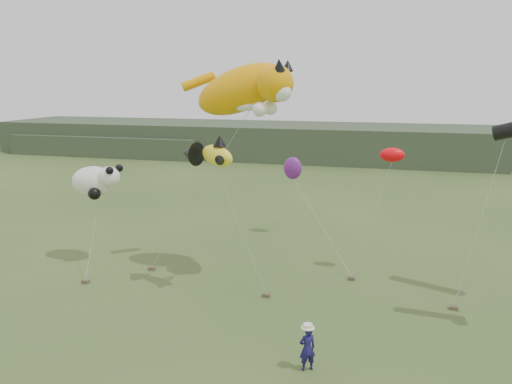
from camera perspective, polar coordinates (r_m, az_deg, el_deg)
ground at (r=18.17m, az=-1.06°, el=-17.44°), size 120.00×120.00×0.00m
headland at (r=60.70m, az=7.91°, el=5.58°), size 90.00×13.00×4.00m
festival_attendant at (r=16.74m, az=5.88°, el=-17.35°), size 0.66×0.59×1.51m
sandbag_anchors at (r=22.91m, az=0.00°, el=-10.62°), size 16.38×3.83×0.16m
cat_kite at (r=22.70m, az=-0.91°, el=11.70°), size 5.74×3.06×3.32m
fish_kite at (r=21.20m, az=-5.60°, el=4.34°), size 2.86×1.86×1.41m
panda_kite at (r=26.33m, az=-17.79°, el=1.16°), size 2.77×1.79×1.72m
misc_kites at (r=27.70m, az=7.28°, el=3.13°), size 6.72×5.64×2.68m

